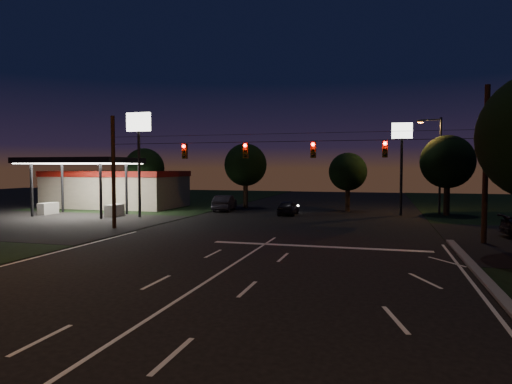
% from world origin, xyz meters
% --- Properties ---
extents(ground, '(140.00, 140.00, 0.00)m').
position_xyz_m(ground, '(0.00, 0.00, 0.00)').
color(ground, black).
rests_on(ground, ground).
extents(cross_street_left, '(20.00, 16.00, 0.02)m').
position_xyz_m(cross_street_left, '(-20.00, 16.00, 0.00)').
color(cross_street_left, black).
rests_on(cross_street_left, ground).
extents(stop_bar, '(12.00, 0.50, 0.01)m').
position_xyz_m(stop_bar, '(3.00, 11.50, 0.01)').
color(stop_bar, silver).
rests_on(stop_bar, ground).
extents(utility_pole_right, '(0.30, 0.30, 9.00)m').
position_xyz_m(utility_pole_right, '(12.00, 15.00, 0.00)').
color(utility_pole_right, black).
rests_on(utility_pole_right, ground).
extents(utility_pole_left, '(0.28, 0.28, 8.00)m').
position_xyz_m(utility_pole_left, '(-12.00, 15.00, 0.00)').
color(utility_pole_left, black).
rests_on(utility_pole_left, ground).
extents(signal_span, '(24.00, 0.40, 1.56)m').
position_xyz_m(signal_span, '(-0.00, 14.96, 5.50)').
color(signal_span, black).
rests_on(signal_span, ground).
extents(gas_station, '(14.20, 16.10, 5.25)m').
position_xyz_m(gas_station, '(-21.86, 30.39, 2.38)').
color(gas_station, gray).
rests_on(gas_station, ground).
extents(pole_sign_left_near, '(2.20, 0.30, 9.10)m').
position_xyz_m(pole_sign_left_near, '(-14.00, 22.00, 6.98)').
color(pole_sign_left_near, black).
rests_on(pole_sign_left_near, ground).
extents(pole_sign_right, '(1.80, 0.30, 8.40)m').
position_xyz_m(pole_sign_right, '(8.00, 30.00, 6.24)').
color(pole_sign_right, black).
rests_on(pole_sign_right, ground).
extents(street_light_right_far, '(2.20, 0.35, 9.00)m').
position_xyz_m(street_light_right_far, '(11.24, 32.00, 5.24)').
color(street_light_right_far, black).
rests_on(street_light_right_far, ground).
extents(tree_far_a, '(4.20, 4.20, 6.42)m').
position_xyz_m(tree_far_a, '(-17.98, 30.12, 4.26)').
color(tree_far_a, black).
rests_on(tree_far_a, ground).
extents(tree_far_b, '(4.60, 4.60, 6.98)m').
position_xyz_m(tree_far_b, '(-7.98, 34.13, 4.61)').
color(tree_far_b, black).
rests_on(tree_far_b, ground).
extents(tree_far_c, '(3.80, 3.80, 5.86)m').
position_xyz_m(tree_far_c, '(3.02, 33.10, 3.90)').
color(tree_far_c, black).
rests_on(tree_far_c, ground).
extents(tree_far_d, '(4.80, 4.80, 7.30)m').
position_xyz_m(tree_far_d, '(12.02, 31.13, 4.83)').
color(tree_far_d, black).
rests_on(tree_far_d, ground).
extents(car_oncoming_a, '(1.64, 3.92, 1.33)m').
position_xyz_m(car_oncoming_a, '(-2.01, 27.81, 0.66)').
color(car_oncoming_a, black).
rests_on(car_oncoming_a, ground).
extents(car_oncoming_b, '(2.29, 4.97, 1.58)m').
position_xyz_m(car_oncoming_b, '(-8.99, 30.03, 0.79)').
color(car_oncoming_b, black).
rests_on(car_oncoming_b, ground).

